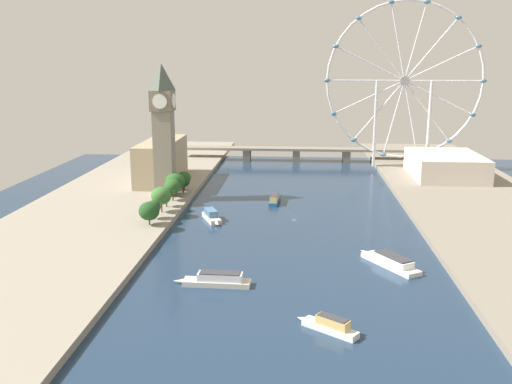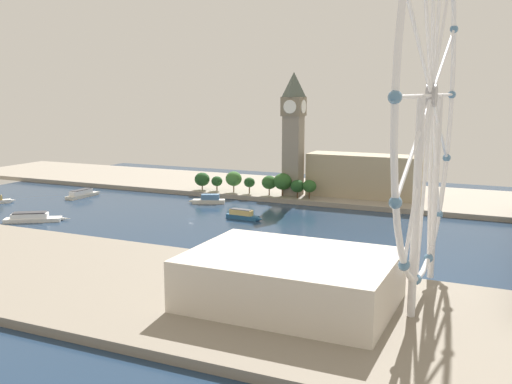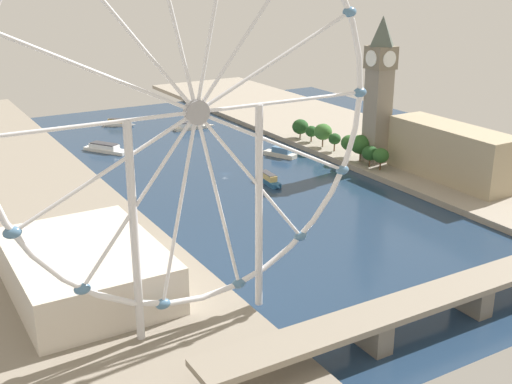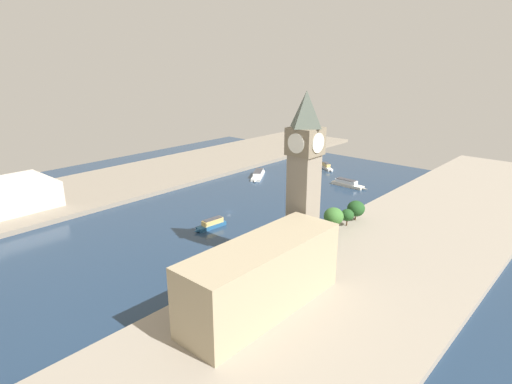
% 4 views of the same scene
% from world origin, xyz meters
% --- Properties ---
extents(ground_plane, '(386.35, 386.35, 0.00)m').
position_xyz_m(ground_plane, '(0.00, 0.00, 0.00)').
color(ground_plane, '#1E334C').
extents(riverbank_left, '(90.00, 520.00, 3.00)m').
position_xyz_m(riverbank_left, '(-108.17, 0.00, 1.50)').
color(riverbank_left, gray).
rests_on(riverbank_left, ground_plane).
extents(riverbank_right, '(90.00, 520.00, 3.00)m').
position_xyz_m(riverbank_right, '(108.17, 0.00, 1.50)').
color(riverbank_right, gray).
rests_on(riverbank_right, ground_plane).
extents(clock_tower, '(14.00, 14.00, 79.27)m').
position_xyz_m(clock_tower, '(-79.12, 30.27, 44.33)').
color(clock_tower, gray).
rests_on(clock_tower, riverbank_left).
extents(parliament_block, '(22.00, 70.75, 27.32)m').
position_xyz_m(parliament_block, '(-92.01, 73.64, 16.66)').
color(parliament_block, tan).
rests_on(parliament_block, riverbank_left).
extents(tree_row_embankment, '(12.81, 88.28, 14.94)m').
position_xyz_m(tree_row_embankment, '(-71.72, 7.79, 11.37)').
color(tree_row_embankment, '#513823').
rests_on(tree_row_embankment, riverbank_left).
extents(ferris_wheel, '(120.65, 3.20, 124.60)m').
position_xyz_m(ferris_wheel, '(80.51, 137.26, 67.87)').
color(ferris_wheel, silver).
rests_on(ferris_wheel, riverbank_right).
extents(riverside_hall, '(46.75, 64.36, 16.23)m').
position_xyz_m(riverside_hall, '(105.88, 100.10, 11.12)').
color(riverside_hall, beige).
rests_on(riverside_hall, riverbank_right).
extents(river_bridge, '(198.35, 13.53, 11.34)m').
position_xyz_m(river_bridge, '(0.00, 172.29, 8.77)').
color(river_bridge, gray).
rests_on(river_bridge, ground_plane).
extents(tour_boat_0, '(22.77, 31.84, 5.22)m').
position_xyz_m(tour_boat_0, '(41.28, -75.54, 2.14)').
color(tour_boat_0, white).
rests_on(tour_boat_0, ground_plane).
extents(tour_boat_1, '(30.36, 7.11, 5.35)m').
position_xyz_m(tour_boat_1, '(-28.17, -101.22, 2.23)').
color(tour_boat_1, beige).
rests_on(tour_boat_1, ground_plane).
extents(tour_boat_2, '(13.43, 23.24, 5.86)m').
position_xyz_m(tour_boat_2, '(-43.94, -13.29, 2.33)').
color(tour_boat_2, beige).
rests_on(tour_boat_2, ground_plane).
extents(tour_boat_3, '(20.14, 15.54, 5.41)m').
position_xyz_m(tour_boat_3, '(12.88, -135.86, 2.14)').
color(tour_boat_3, white).
rests_on(tour_boat_3, ground_plane).
extents(tour_boat_4, '(6.30, 22.33, 5.54)m').
position_xyz_m(tour_boat_4, '(-11.82, 26.34, 2.34)').
color(tour_boat_4, '#235684').
rests_on(tour_boat_4, ground_plane).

